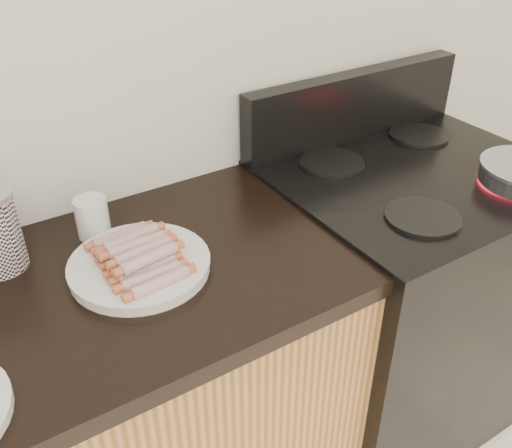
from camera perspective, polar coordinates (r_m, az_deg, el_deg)
wall_back at (r=1.33m, az=-17.71°, el=16.95°), size 4.00×0.04×2.60m
stove at (r=1.86m, az=13.98°, el=-7.48°), size 0.76×0.65×0.91m
stove_panel at (r=1.75m, az=9.80°, el=11.63°), size 0.76×0.06×0.20m
burner_near_left at (r=1.40m, az=16.34°, el=0.68°), size 0.18×0.18×0.01m
burner_far_left at (r=1.61m, az=7.58°, el=6.14°), size 0.18×0.18×0.01m
burner_far_right at (r=1.83m, az=15.97°, el=8.54°), size 0.18×0.18×0.01m
main_plate at (r=1.22m, az=-11.54°, el=-4.21°), size 0.31×0.31×0.02m
hotdog_pile at (r=1.20m, az=-11.69°, el=-3.05°), size 0.12×0.23×0.05m
mug at (r=1.34m, az=-16.05°, el=0.64°), size 0.09×0.09×0.09m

